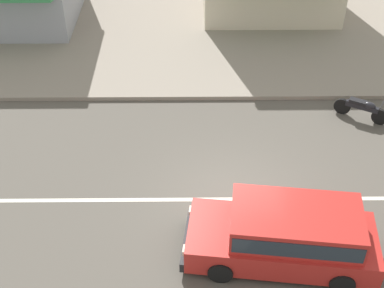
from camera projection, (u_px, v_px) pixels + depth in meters
The scene contains 5 objects.
ground_plane at pixel (233, 199), 14.87m from camera, with size 160.00×160.00×0.00m, color #544F47.
lane_centre_stripe at pixel (233, 199), 14.87m from camera, with size 50.40×0.14×0.01m, color silver.
kerb_strip at pixel (217, 33), 22.60m from camera, with size 68.00×10.00×0.15m, color gray.
minivan_red_4 at pixel (288, 233), 12.78m from camera, with size 4.83×2.39×1.56m.
motorcycle_0 at pixel (362, 108), 17.62m from camera, with size 1.63×1.04×0.80m.
Camera 1 is at (-1.24, -10.65, 10.48)m, focal length 50.00 mm.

